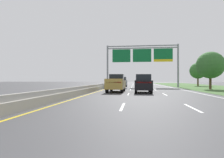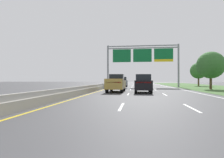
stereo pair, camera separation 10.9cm
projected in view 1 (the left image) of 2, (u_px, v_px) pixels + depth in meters
name	position (u px, v px, depth m)	size (l,w,h in m)	color
ground_plane	(141.00, 88.00, 34.18)	(220.00, 220.00, 0.00)	#3D3D3F
lane_striping	(141.00, 88.00, 33.72)	(11.96, 106.00, 0.01)	white
grass_verge_right	(220.00, 88.00, 32.43)	(14.00, 110.00, 0.02)	#3D602D
median_barrier_concrete	(107.00, 86.00, 35.01)	(0.60, 110.00, 0.85)	#99968E
overhead_sign_gantry	(142.00, 57.00, 38.25)	(15.06, 0.42, 8.91)	gray
pickup_truck_gold	(116.00, 83.00, 22.48)	(2.05, 5.42, 2.20)	#A38438
car_darkgreen_centre_lane_sedan	(138.00, 82.00, 50.34)	(1.84, 4.41, 1.57)	#193D23
car_white_centre_lane_sedan	(139.00, 82.00, 57.75)	(1.92, 4.44, 1.57)	silver
car_black_centre_lane_suv	(143.00, 83.00, 21.11)	(1.99, 4.73, 2.11)	black
car_grey_left_lane_suv	(122.00, 82.00, 39.18)	(1.92, 4.71, 2.11)	slate
roadside_tree_mid	(210.00, 65.00, 28.39)	(4.19, 4.19, 5.90)	#4C3823
roadside_tree_far	(198.00, 71.00, 43.51)	(3.81, 3.81, 5.61)	#4C3823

